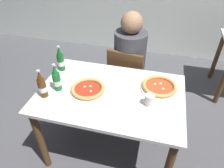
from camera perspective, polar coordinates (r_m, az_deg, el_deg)
name	(u,v)px	position (r m, az deg, el deg)	size (l,w,h in m)	color
ground_plane	(111,147)	(2.26, -0.33, -17.01)	(8.00, 8.00, 0.00)	#4C4C51
dining_table_main	(111,102)	(1.78, -0.40, -5.14)	(1.20, 0.80, 0.75)	silver
chair_behind_table	(127,77)	(2.34, 4.17, 1.89)	(0.45, 0.45, 0.85)	brown
diner_seated	(129,67)	(2.32, 4.76, 4.59)	(0.34, 0.34, 1.21)	#2D3342
pizza_margherita_near	(88,89)	(1.71, -6.69, -1.44)	(0.31, 0.31, 0.04)	white
pizza_marinara_far	(159,87)	(1.77, 12.98, -0.73)	(0.32, 0.32, 0.04)	white
beer_bottle_left	(61,60)	(1.98, -14.08, 6.45)	(0.07, 0.07, 0.25)	#14591E
beer_bottle_center	(42,86)	(1.70, -18.85, -0.40)	(0.07, 0.07, 0.25)	#512D0F
beer_bottle_right	(57,79)	(1.73, -15.12, 1.30)	(0.07, 0.07, 0.25)	#196B2D
napkin_with_cutlery	(118,107)	(1.57, 1.69, -6.31)	(0.20, 0.20, 0.01)	white
paper_cup	(150,100)	(1.59, 10.36, -4.38)	(0.07, 0.07, 0.10)	white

